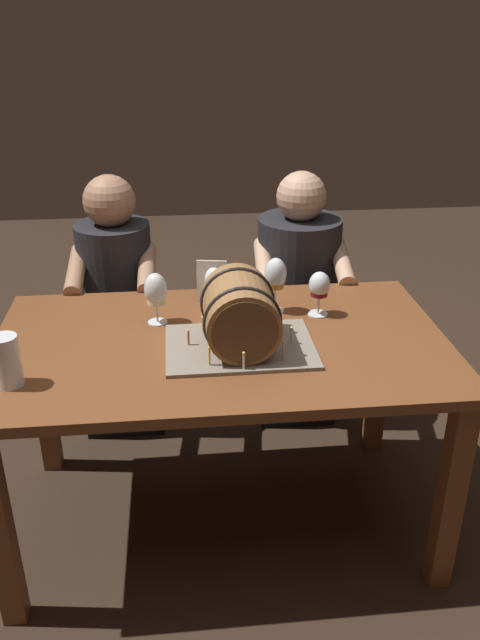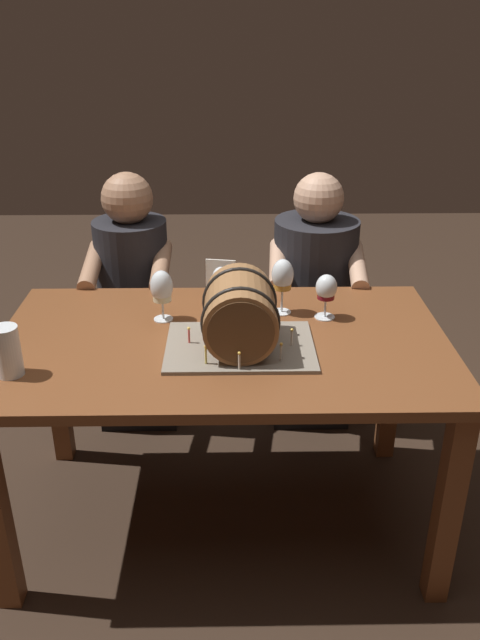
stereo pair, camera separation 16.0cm
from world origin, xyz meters
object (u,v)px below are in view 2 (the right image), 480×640
at_px(wine_glass_red, 326,290).
at_px(person_seated_right, 313,309).
at_px(wine_glass_rose, 221,282).
at_px(beer_pint, 8,353).
at_px(dining_table, 223,367).
at_px(wine_glass_amber, 283,277).
at_px(menu_card, 221,281).
at_px(wine_glass_white, 162,289).
at_px(barrel_cake, 240,316).
at_px(person_seated_left, 136,314).

relative_size(wine_glass_red, person_seated_right, 0.14).
distance_m(wine_glass_rose, beer_pint, 0.77).
relative_size(dining_table, wine_glass_amber, 7.37).
height_order(beer_pint, menu_card, menu_card).
height_order(dining_table, person_seated_right, person_seated_right).
bearing_deg(person_seated_right, wine_glass_white, -137.49).
distance_m(barrel_cake, person_seated_left, 0.95).
bearing_deg(person_seated_right, person_seated_left, -179.97).
xyz_separation_m(dining_table, person_seated_right, (0.39, 0.70, -0.11)).
xyz_separation_m(person_seated_left, person_seated_right, (0.78, 0.00, 0.02)).
distance_m(wine_glass_rose, person_seated_right, 0.69).
bearing_deg(dining_table, person_seated_right, 60.90).
xyz_separation_m(barrel_cake, wine_glass_red, (0.30, 0.22, -0.01)).
xyz_separation_m(wine_glass_red, person_seated_left, (-0.75, 0.54, -0.34)).
xyz_separation_m(barrel_cake, wine_glass_amber, (0.15, 0.27, 0.02)).
height_order(menu_card, person_seated_right, person_seated_right).
bearing_deg(wine_glass_white, menu_card, 38.71).
xyz_separation_m(dining_table, person_seated_left, (-0.39, 0.70, -0.13)).
distance_m(dining_table, beer_pint, 0.69).
bearing_deg(wine_glass_red, dining_table, -155.75).
bearing_deg(wine_glass_rose, barrel_cake, -78.40).
bearing_deg(wine_glass_amber, person_seated_left, 140.37).
distance_m(barrel_cake, wine_glass_white, 0.34).
distance_m(barrel_cake, person_seated_right, 0.90).
bearing_deg(wine_glass_white, person_seated_left, 108.49).
distance_m(wine_glass_white, person_seated_left, 0.68).
distance_m(menu_card, person_seated_right, 0.63).
height_order(wine_glass_amber, person_seated_right, person_seated_right).
xyz_separation_m(wine_glass_rose, person_seated_left, (-0.39, 0.46, -0.34)).
xyz_separation_m(wine_glass_red, beer_pint, (-0.98, -0.38, -0.03)).
bearing_deg(menu_card, wine_glass_rose, -77.96).
distance_m(wine_glass_white, beer_pint, 0.56).
distance_m(wine_glass_red, person_seated_left, 0.99).
relative_size(wine_glass_amber, beer_pint, 1.30).
relative_size(dining_table, beer_pint, 9.55).
bearing_deg(wine_glass_rose, menu_card, 92.19).
relative_size(wine_glass_red, wine_glass_white, 0.88).
bearing_deg(wine_glass_red, wine_glass_rose, 168.09).
bearing_deg(dining_table, wine_glass_amber, 44.33).
height_order(wine_glass_amber, menu_card, wine_glass_amber).
relative_size(beer_pint, person_seated_left, 0.14).
bearing_deg(barrel_cake, menu_card, 99.74).
xyz_separation_m(beer_pint, menu_card, (0.62, 0.53, 0.01)).
xyz_separation_m(barrel_cake, person_seated_right, (0.33, 0.77, -0.33)).
relative_size(wine_glass_red, beer_pint, 1.03).
bearing_deg(beer_pint, dining_table, 19.10).
bearing_deg(person_seated_right, dining_table, -119.10).
relative_size(barrel_cake, wine_glass_rose, 2.91).
relative_size(wine_glass_rose, beer_pint, 1.04).
relative_size(barrel_cake, wine_glass_amber, 2.34).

